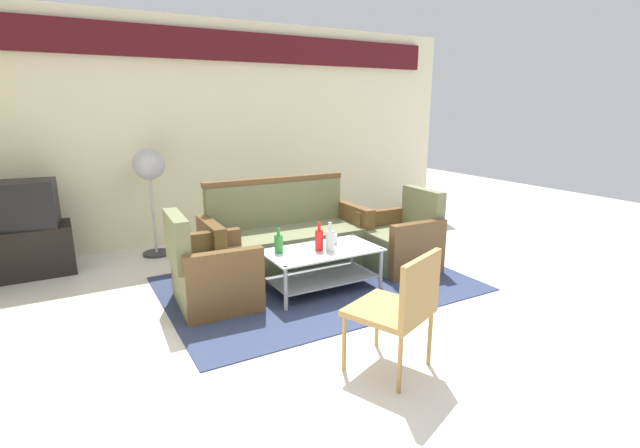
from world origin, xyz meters
The scene contains 15 objects.
ground_plane centered at (0.00, 0.00, 0.00)m, with size 14.00×14.00×0.00m, color silver.
wall_back centered at (0.00, 3.05, 1.48)m, with size 6.52×0.19×2.80m.
rug centered at (-0.12, 0.81, 0.01)m, with size 2.94×2.03×0.01m, color #2D3856.
couch centered at (-0.17, 1.43, 0.32)m, with size 1.81×0.77×0.96m.
armchair_left centered at (-1.18, 0.85, 0.29)m, with size 0.74×0.80×0.85m.
armchair_right centered at (0.93, 0.80, 0.29)m, with size 0.73×0.79×0.85m.
coffee_table centered at (-0.16, 0.66, 0.27)m, with size 1.10×0.60×0.40m.
bottle_green centered at (-0.55, 0.78, 0.50)m, with size 0.08×0.08×0.24m.
bottle_clear centered at (-0.12, 0.58, 0.52)m, with size 0.08×0.08×0.28m.
bottle_red centered at (-0.19, 0.65, 0.51)m, with size 0.08×0.08×0.28m.
cup centered at (0.04, 0.77, 0.46)m, with size 0.08×0.08×0.10m, color silver.
tv_stand centered at (-2.61, 2.55, 0.26)m, with size 0.80×0.50×0.52m, color black.
television centered at (-2.61, 2.55, 0.76)m, with size 0.64×0.50×0.48m.
pedestal_fan centered at (-1.34, 2.60, 1.01)m, with size 0.36×0.36×1.27m.
wicker_chair centered at (-0.42, -0.84, 0.49)m, with size 0.63×0.63×0.84m.
Camera 1 is at (-2.25, -3.00, 1.74)m, focal length 26.02 mm.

